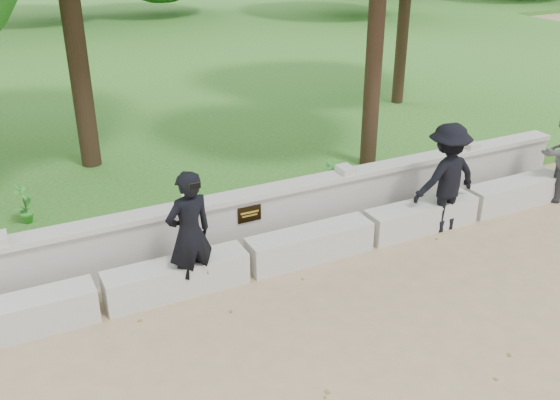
{
  "coord_description": "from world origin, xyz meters",
  "views": [
    {
      "loc": [
        -2.91,
        -4.94,
        4.62
      ],
      "look_at": [
        0.54,
        1.95,
        1.01
      ],
      "focal_mm": 40.0,
      "sensor_mm": 36.0,
      "label": 1
    }
  ],
  "objects": [
    {
      "name": "visitor_mid",
      "position": [
        3.33,
        1.8,
        0.87
      ],
      "size": [
        1.14,
        0.69,
        1.73
      ],
      "color": "black",
      "rests_on": "ground"
    },
    {
      "name": "concrete_bench",
      "position": [
        0.0,
        1.9,
        0.22
      ],
      "size": [
        11.9,
        0.45,
        0.45
      ],
      "color": "beige",
      "rests_on": "ground"
    },
    {
      "name": "parapet_wall",
      "position": [
        0.0,
        2.6,
        0.46
      ],
      "size": [
        12.5,
        0.35,
        0.9
      ],
      "color": "#B3B1A9",
      "rests_on": "ground"
    },
    {
      "name": "man_main",
      "position": [
        -0.82,
        1.8,
        0.87
      ],
      "size": [
        0.7,
        0.64,
        1.74
      ],
      "color": "black",
      "rests_on": "ground"
    },
    {
      "name": "shrub_b",
      "position": [
        2.22,
        3.3,
        0.53
      ],
      "size": [
        0.4,
        0.4,
        0.56
      ],
      "primitive_type": "imported",
      "rotation": [
        0.0,
        0.0,
        2.34
      ],
      "color": "#388C2F",
      "rests_on": "lawn"
    },
    {
      "name": "lawn",
      "position": [
        0.0,
        14.0,
        0.12
      ],
      "size": [
        40.0,
        22.0,
        0.25
      ],
      "primitive_type": "cube",
      "color": "#25601B",
      "rests_on": "ground"
    },
    {
      "name": "shrub_a",
      "position": [
        -2.56,
        4.39,
        0.58
      ],
      "size": [
        0.39,
        0.42,
        0.66
      ],
      "primitive_type": "imported",
      "rotation": [
        0.0,
        0.0,
        0.99
      ],
      "color": "#388C2F",
      "rests_on": "lawn"
    },
    {
      "name": "ground",
      "position": [
        0.0,
        0.0,
        0.0
      ],
      "size": [
        80.0,
        80.0,
        0.0
      ],
      "primitive_type": "plane",
      "color": "tan",
      "rests_on": "ground"
    }
  ]
}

